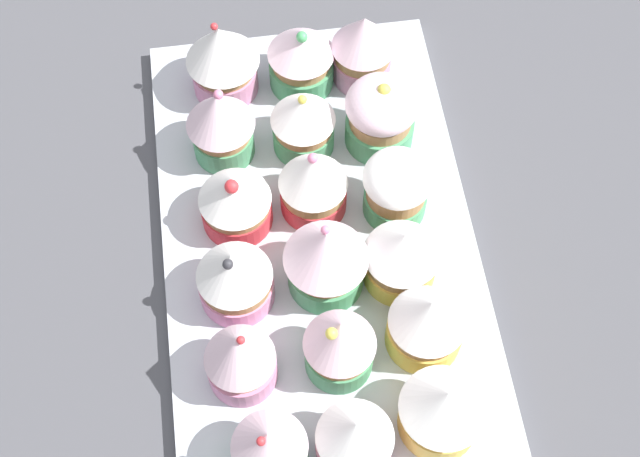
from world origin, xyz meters
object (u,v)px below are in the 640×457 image
cupcake_1 (427,322)px  cupcake_11 (301,57)px  cupcake_12 (270,448)px  cupcake_17 (222,58)px  cupcake_5 (363,47)px  cupcake_6 (358,438)px  cupcake_8 (326,258)px  cupcake_14 (235,276)px  cupcake_0 (443,409)px  cupcake_9 (319,181)px  cupcake_13 (240,357)px  cupcake_2 (402,256)px  baking_tray (320,249)px  cupcake_3 (397,187)px  cupcake_16 (221,123)px  cupcake_7 (335,344)px  cupcake_10 (299,122)px  cupcake_15 (235,200)px  cupcake_4 (381,115)px

cupcake_1 → cupcake_11: size_ratio=0.97×
cupcake_12 → cupcake_17: bearing=0.3°
cupcake_5 → cupcake_6: bearing=170.0°
cupcake_8 → cupcake_14: cupcake_8 is taller
cupcake_0 → cupcake_6: bearing=100.9°
cupcake_9 → cupcake_17: (13.59, 6.67, 0.42)cm
cupcake_0 → cupcake_9: size_ratio=0.91×
cupcake_5 → cupcake_13: size_ratio=1.02×
cupcake_2 → baking_tray: bearing=59.0°
cupcake_3 → cupcake_8: size_ratio=0.81×
cupcake_1 → cupcake_2: size_ratio=1.03×
cupcake_5 → cupcake_13: bearing=153.4°
cupcake_17 → cupcake_2: bearing=-150.1°
cupcake_2 → cupcake_5: cupcake_5 is taller
cupcake_8 → cupcake_14: bearing=91.7°
cupcake_1 → cupcake_6: (-7.95, 6.59, -0.04)cm
cupcake_6 → cupcake_5: bearing=-10.0°
cupcake_16 → cupcake_13: bearing=178.8°
cupcake_5 → cupcake_3: bearing=-178.2°
cupcake_7 → cupcake_8: (7.03, -0.37, 0.21)cm
cupcake_10 → cupcake_15: same height
cupcake_15 → cupcake_0: bearing=-146.3°
baking_tray → cupcake_6: bearing=-179.3°
cupcake_7 → cupcake_13: size_ratio=1.05×
cupcake_7 → cupcake_12: size_ratio=1.12×
cupcake_3 → cupcake_7: (-12.99, 7.09, 0.50)cm
cupcake_2 → cupcake_4: size_ratio=0.92×
cupcake_10 → cupcake_13: size_ratio=0.90×
cupcake_2 → cupcake_16: (14.16, 12.90, 0.63)cm
cupcake_0 → cupcake_5: size_ratio=0.90×
cupcake_7 → baking_tray: bearing=-2.1°
cupcake_5 → cupcake_12: (-34.19, 12.27, -0.55)cm
cupcake_15 → cupcake_17: bearing=-1.3°
cupcake_11 → cupcake_15: cupcake_11 is taller
cupcake_2 → cupcake_12: size_ratio=0.96×
cupcake_3 → cupcake_17: 19.67cm
cupcake_1 → cupcake_15: cupcake_1 is taller
cupcake_9 → cupcake_16: bearing=48.3°
cupcake_6 → cupcake_16: size_ratio=0.86×
cupcake_1 → cupcake_5: (26.41, 0.52, 0.51)cm
cupcake_14 → baking_tray: bearing=-64.2°
baking_tray → cupcake_17: bearing=19.4°
cupcake_1 → cupcake_3: (12.07, 0.08, -0.10)cm
cupcake_0 → cupcake_14: 18.65cm
cupcake_8 → cupcake_10: size_ratio=1.18×
baking_tray → cupcake_10: bearing=1.8°
cupcake_5 → cupcake_2: bearing=179.1°
cupcake_6 → cupcake_11: size_ratio=0.96×
cupcake_13 → cupcake_12: bearing=-168.4°
cupcake_3 → cupcake_15: (0.80, 13.21, -0.20)cm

